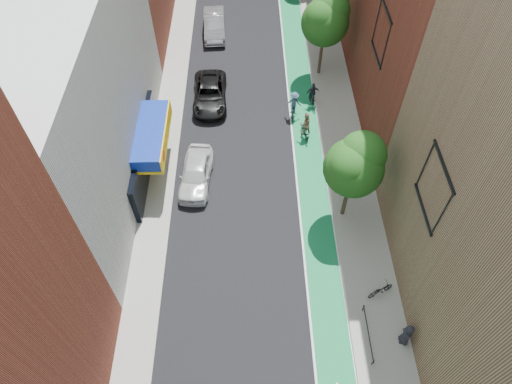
{
  "coord_description": "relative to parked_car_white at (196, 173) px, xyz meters",
  "views": [
    {
      "loc": [
        -0.06,
        -6.34,
        23.1
      ],
      "look_at": [
        0.28,
        10.69,
        1.5
      ],
      "focal_mm": 32.0,
      "sensor_mm": 36.0,
      "label": 1
    }
  ],
  "objects": [
    {
      "name": "pedestrian",
      "position": [
        11.15,
        -10.91,
        0.15
      ],
      "size": [
        0.64,
        0.87,
        1.62
      ],
      "primitive_type": "imported",
      "rotation": [
        0.0,
        0.0,
        -1.74
      ],
      "color": "#222129",
      "rests_on": "sidewalk_right"
    },
    {
      "name": "building_left_white",
      "position": [
        -7.45,
        1.13,
        5.2
      ],
      "size": [
        8.0,
        20.0,
        12.0
      ],
      "primitive_type": "cube",
      "color": "silver",
      "rests_on": "ground"
    },
    {
      "name": "sidewalk_right",
      "position": [
        10.05,
        13.13,
        -0.73
      ],
      "size": [
        3.0,
        68.0,
        0.15
      ],
      "primitive_type": "cube",
      "color": "gray",
      "rests_on": "ground"
    },
    {
      "name": "parked_car_silver",
      "position": [
        0.55,
        17.13,
        0.03
      ],
      "size": [
        2.02,
        5.14,
        1.67
      ],
      "primitive_type": "imported",
      "rotation": [
        0.0,
        0.0,
        0.05
      ],
      "color": "#999CA1",
      "rests_on": "ground"
    },
    {
      "name": "parked_car_white",
      "position": [
        0.0,
        0.0,
        0.0
      ],
      "size": [
        2.25,
        4.85,
        1.61
      ],
      "primitive_type": "imported",
      "rotation": [
        0.0,
        0.0,
        -0.08
      ],
      "color": "silver",
      "rests_on": "ground"
    },
    {
      "name": "parked_car_black",
      "position": [
        0.55,
        7.92,
        -0.06
      ],
      "size": [
        2.59,
        5.39,
        1.48
      ],
      "primitive_type": "imported",
      "rotation": [
        0.0,
        0.0,
        0.02
      ],
      "color": "black",
      "rests_on": "ground"
    },
    {
      "name": "ground",
      "position": [
        3.55,
        -12.87,
        -0.8
      ],
      "size": [
        160.0,
        160.0,
        0.0
      ],
      "primitive_type": "plane",
      "color": "black",
      "rests_on": "ground"
    },
    {
      "name": "tree_near",
      "position": [
        9.19,
        -2.86,
        3.85
      ],
      "size": [
        3.4,
        3.36,
        6.42
      ],
      "color": "#332619",
      "rests_on": "ground"
    },
    {
      "name": "sidewalk_left",
      "position": [
        -2.45,
        13.13,
        -0.73
      ],
      "size": [
        2.0,
        68.0,
        0.15
      ],
      "primitive_type": "cube",
      "color": "gray",
      "rests_on": "ground"
    },
    {
      "name": "parked_bike_far",
      "position": [
        10.42,
        -8.29,
        -0.25
      ],
      "size": [
        1.63,
        1.14,
        0.81
      ],
      "primitive_type": "imported",
      "rotation": [
        0.0,
        0.0,
        2.01
      ],
      "color": "black",
      "rests_on": "sidewalk_right"
    },
    {
      "name": "cyclist_lane_mid",
      "position": [
        8.25,
        7.37,
        -0.08
      ],
      "size": [
        1.0,
        1.84,
        1.97
      ],
      "rotation": [
        0.0,
        0.0,
        3.3
      ],
      "color": "black",
      "rests_on": "ground"
    },
    {
      "name": "cyclist_lane_far",
      "position": [
        6.75,
        6.2,
        0.11
      ],
      "size": [
        1.23,
        1.93,
        2.09
      ],
      "rotation": [
        0.0,
        0.0,
        2.94
      ],
      "color": "black",
      "rests_on": "ground"
    },
    {
      "name": "tree_mid",
      "position": [
        9.19,
        11.14,
        4.08
      ],
      "size": [
        3.55,
        3.53,
        6.74
      ],
      "color": "#332619",
      "rests_on": "ground"
    },
    {
      "name": "bike_lane",
      "position": [
        7.55,
        13.13,
        -0.8
      ],
      "size": [
        2.0,
        68.0,
        0.01
      ],
      "primitive_type": "cube",
      "color": "#167F4F",
      "rests_on": "ground"
    },
    {
      "name": "cyclist_lane_near",
      "position": [
        7.38,
        3.99,
        0.07
      ],
      "size": [
        0.95,
        1.83,
        2.08
      ],
      "rotation": [
        0.0,
        0.0,
        3.32
      ],
      "color": "black",
      "rests_on": "ground"
    }
  ]
}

